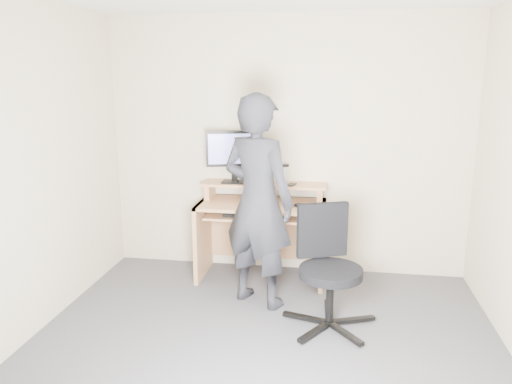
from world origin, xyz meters
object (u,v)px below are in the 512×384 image
(desk, at_px, (263,221))
(office_chair, at_px, (328,263))
(person, at_px, (258,202))
(monitor, at_px, (234,152))

(desk, relative_size, office_chair, 1.29)
(office_chair, xyz_separation_m, person, (-0.59, 0.30, 0.39))
(monitor, distance_m, office_chair, 1.50)
(monitor, height_order, person, person)
(person, bearing_deg, desk, -60.96)
(office_chair, distance_m, person, 0.77)
(office_chair, bearing_deg, person, 132.49)
(monitor, bearing_deg, office_chair, -62.81)
(desk, height_order, monitor, monitor)
(desk, distance_m, monitor, 0.72)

